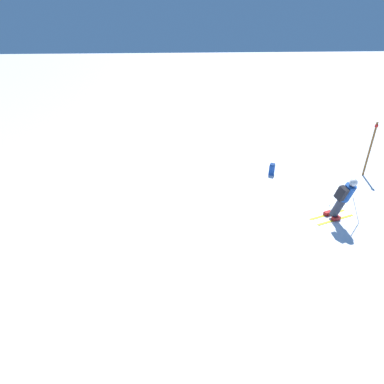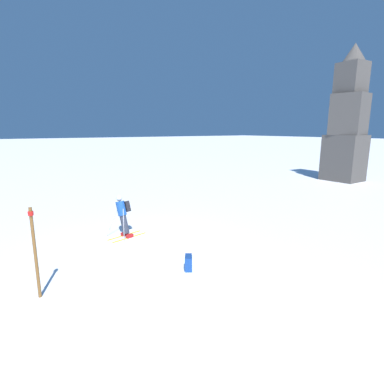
% 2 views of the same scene
% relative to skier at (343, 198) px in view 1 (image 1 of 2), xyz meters
% --- Properties ---
extents(ground_plane, '(300.00, 300.00, 0.00)m').
position_rel_skier_xyz_m(ground_plane, '(1.64, 0.03, -0.90)').
color(ground_plane, white).
extents(skier, '(1.36, 1.63, 1.67)m').
position_rel_skier_xyz_m(skier, '(0.00, 0.00, 0.00)').
color(skier, yellow).
rests_on(skier, ground).
extents(spare_backpack, '(0.37, 0.35, 0.50)m').
position_rel_skier_xyz_m(spare_backpack, '(4.11, 0.44, -0.66)').
color(spare_backpack, '#194293').
rests_on(spare_backpack, ground).
extents(trail_marker, '(0.13, 0.13, 2.38)m').
position_rel_skier_xyz_m(trail_marker, '(3.20, -3.53, 0.39)').
color(trail_marker, brown).
rests_on(trail_marker, ground).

